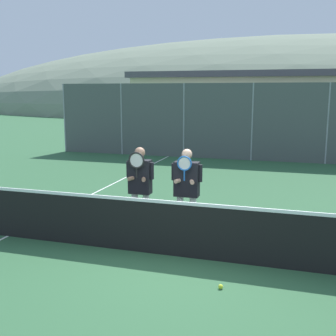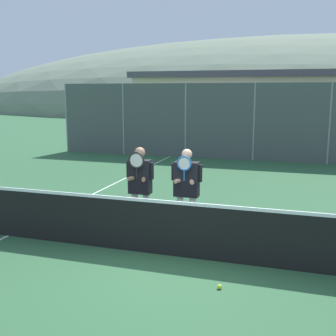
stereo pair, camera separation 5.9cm
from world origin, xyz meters
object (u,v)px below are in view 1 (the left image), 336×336
at_px(car_far_left, 174,128).
at_px(tennis_ball_on_court, 221,287).
at_px(player_leftmost, 140,184).
at_px(player_center_left, 187,186).
at_px(car_left_of_center, 275,131).

distance_m(car_far_left, tennis_ball_on_court, 16.04).
distance_m(player_leftmost, car_far_left, 13.70).
height_order(player_center_left, car_left_of_center, car_left_of_center).
xyz_separation_m(player_leftmost, car_left_of_center, (1.86, 13.07, -0.09)).
xyz_separation_m(player_center_left, car_far_left, (-4.14, 13.26, -0.08)).
relative_size(player_leftmost, car_left_of_center, 0.38).
relative_size(player_center_left, tennis_ball_on_court, 25.71).
height_order(car_far_left, car_left_of_center, car_far_left).
xyz_separation_m(player_center_left, tennis_ball_on_court, (1.02, -1.91, -1.00)).
bearing_deg(player_center_left, player_leftmost, -176.26).
height_order(player_leftmost, car_far_left, car_far_left).
xyz_separation_m(player_center_left, car_left_of_center, (0.94, 13.01, -0.08)).
xyz_separation_m(car_left_of_center, tennis_ball_on_court, (0.08, -14.91, -0.91)).
xyz_separation_m(car_far_left, car_left_of_center, (5.08, -0.25, -0.00)).
bearing_deg(tennis_ball_on_court, player_leftmost, 136.45).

